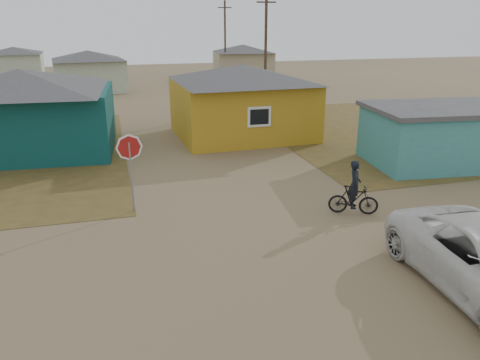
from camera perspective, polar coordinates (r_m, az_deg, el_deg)
name	(u,v)px	position (r m, az deg, el deg)	size (l,w,h in m)	color
ground	(294,257)	(13.11, 6.64, -9.25)	(120.00, 120.00, 0.00)	olive
grass_ne	(429,127)	(30.66, 22.09, 5.99)	(20.00, 18.00, 0.00)	brown
house_teal	(24,111)	(24.81, -24.85, 7.69)	(8.93, 7.08, 4.00)	#0A3938
house_yellow	(242,100)	(25.96, 0.28, 9.75)	(7.72, 6.76, 3.90)	#B4871B
shed_turquoise	(440,135)	(22.68, 23.18, 5.07)	(6.71, 4.93, 2.60)	teal
house_pale_west	(89,71)	(44.87, -17.89, 12.59)	(7.04, 6.15, 3.60)	#AEB99F
house_beige_east	(243,61)	(52.86, 0.38, 14.31)	(6.95, 6.05, 3.60)	tan
house_pale_north	(15,62)	(57.59, -25.74, 12.78)	(6.28, 5.81, 3.40)	#AEB99F
utility_pole_near	(266,50)	(34.51, 3.14, 15.58)	(1.40, 0.20, 8.00)	#423228
utility_pole_far	(225,40)	(50.14, -1.83, 16.66)	(1.40, 0.20, 8.00)	#423228
stop_sign	(130,156)	(15.68, -13.28, 2.88)	(0.86, 0.26, 2.69)	gray
cyclist	(354,195)	(15.94, 13.71, -1.76)	(1.68, 1.11, 1.85)	black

